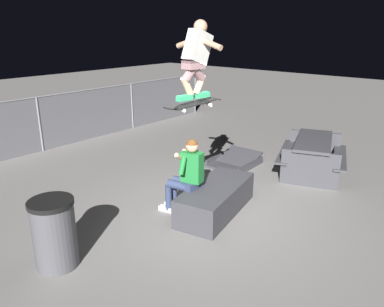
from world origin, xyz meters
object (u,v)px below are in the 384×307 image
at_px(trash_bin, 54,233).
at_px(skateboard, 193,104).
at_px(skater_airborne, 196,56).
at_px(picnic_table_back, 313,151).
at_px(ledge_box_main, 216,199).
at_px(kicker_ramp, 234,162).
at_px(person_sitting_on_ledge, 186,173).

bearing_deg(trash_bin, skateboard, -13.36).
xyz_separation_m(skater_airborne, picnic_table_back, (3.10, -0.63, -2.09)).
xyz_separation_m(picnic_table_back, trash_bin, (-5.32, 1.15, -0.03)).
xyz_separation_m(ledge_box_main, kicker_ramp, (2.12, 1.07, -0.18)).
bearing_deg(skater_airborne, trash_bin, 166.85).
height_order(skater_airborne, kicker_ramp, skater_airborne).
height_order(person_sitting_on_ledge, picnic_table_back, person_sitting_on_ledge).
xyz_separation_m(ledge_box_main, skateboard, (-0.39, 0.16, 1.66)).
bearing_deg(skater_airborne, ledge_box_main, -25.33).
height_order(person_sitting_on_ledge, skateboard, skateboard).
xyz_separation_m(skateboard, picnic_table_back, (3.16, -0.64, -1.40)).
bearing_deg(skateboard, kicker_ramp, 19.74).
xyz_separation_m(person_sitting_on_ledge, picnic_table_back, (3.13, -0.82, -0.23)).
bearing_deg(trash_bin, person_sitting_on_ledge, -8.61).
xyz_separation_m(ledge_box_main, trash_bin, (-2.55, 0.68, 0.23)).
bearing_deg(ledge_box_main, kicker_ramp, 26.72).
distance_m(ledge_box_main, skater_airborne, 2.37).
bearing_deg(kicker_ramp, skater_airborne, -159.74).
distance_m(skateboard, kicker_ramp, 3.24).
distance_m(ledge_box_main, trash_bin, 2.65).
height_order(ledge_box_main, picnic_table_back, picnic_table_back).
relative_size(ledge_box_main, person_sitting_on_ledge, 1.30).
height_order(skateboard, picnic_table_back, skateboard).
bearing_deg(picnic_table_back, person_sitting_on_ledge, 165.37).
bearing_deg(kicker_ramp, person_sitting_on_ledge, -163.77).
bearing_deg(person_sitting_on_ledge, skater_airborne, -83.45).
distance_m(person_sitting_on_ledge, skateboard, 1.18).
distance_m(person_sitting_on_ledge, skater_airborne, 1.86).
height_order(kicker_ramp, picnic_table_back, picnic_table_back).
xyz_separation_m(ledge_box_main, skater_airborne, (-0.34, 0.16, 2.34)).
bearing_deg(skater_airborne, picnic_table_back, -11.48).
bearing_deg(person_sitting_on_ledge, trash_bin, 171.39).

